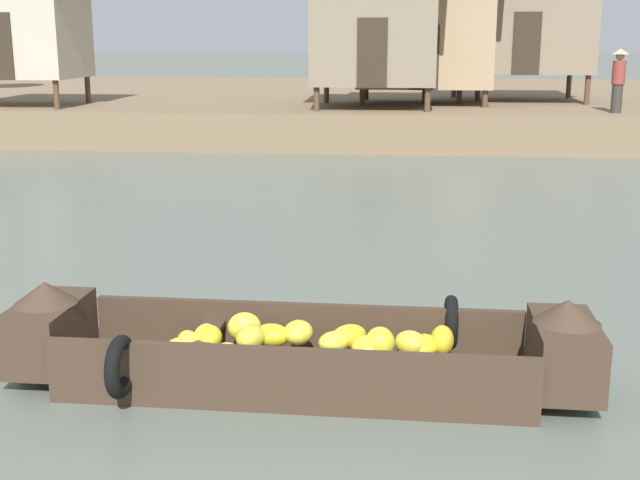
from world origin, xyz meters
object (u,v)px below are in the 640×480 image
stilt_house_mid_right (424,35)px  stilt_house_right (520,26)px  stilt_house_mid_left (375,31)px  stilt_house_left (20,30)px  banana_boat (298,351)px  vendor_person (618,77)px

stilt_house_mid_right → stilt_house_right: size_ratio=0.95×
stilt_house_mid_right → stilt_house_mid_left: bearing=-133.8°
stilt_house_mid_right → stilt_house_left: bearing=-170.6°
stilt_house_mid_left → stilt_house_mid_right: stilt_house_mid_left is taller
stilt_house_mid_left → stilt_house_left: bearing=-177.5°
stilt_house_mid_left → stilt_house_right: stilt_house_right is taller
banana_boat → stilt_house_left: stilt_house_left is taller
stilt_house_left → stilt_house_mid_right: 11.73m
banana_boat → stilt_house_mid_left: (0.04, 17.36, 2.84)m
stilt_house_mid_left → stilt_house_mid_right: size_ratio=0.90×
banana_boat → stilt_house_left: size_ratio=1.27×
vendor_person → stilt_house_right: bearing=116.5°
stilt_house_mid_right → vendor_person: 5.83m
banana_boat → vendor_person: (6.48, 16.10, 1.64)m
banana_boat → stilt_house_mid_left: size_ratio=1.23×
banana_boat → stilt_house_mid_right: (1.46, 18.84, 2.72)m
banana_boat → stilt_house_right: 20.92m
stilt_house_right → vendor_person: size_ratio=2.91×
banana_boat → stilt_house_left: bearing=120.9°
stilt_house_left → vendor_person: (16.60, -0.83, -1.23)m
stilt_house_mid_right → vendor_person: stilt_house_mid_right is taller
stilt_house_mid_right → stilt_house_right: 3.29m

